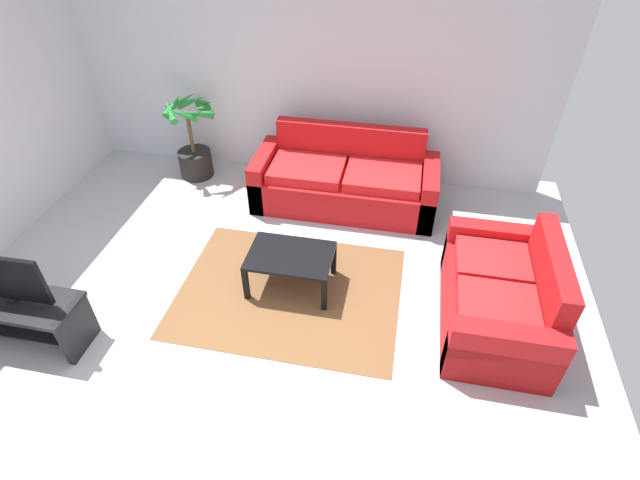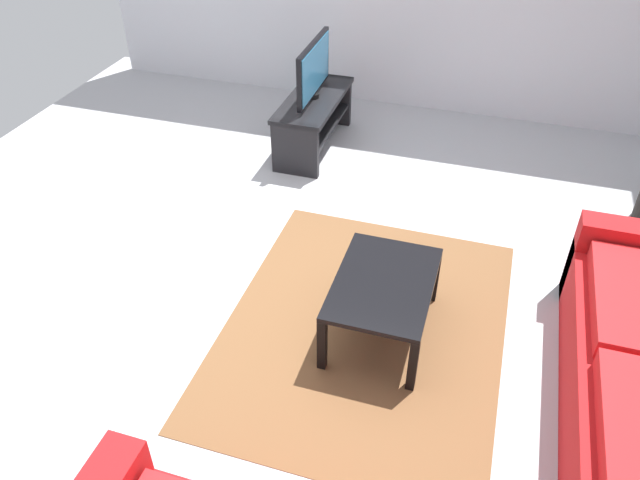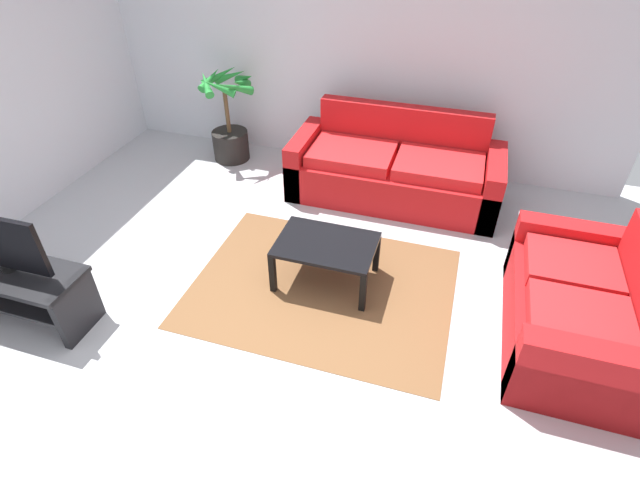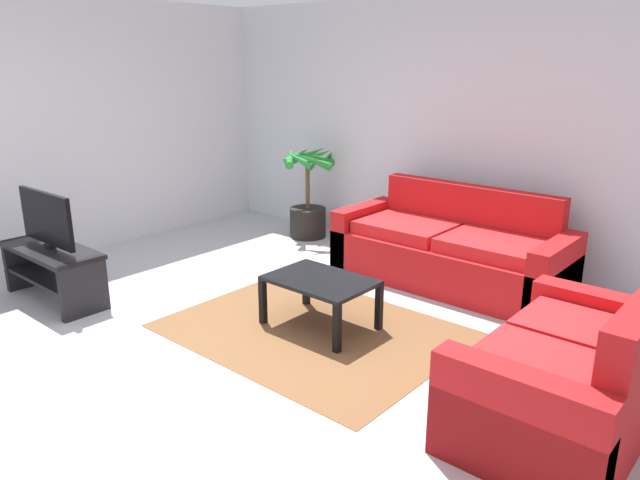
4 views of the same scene
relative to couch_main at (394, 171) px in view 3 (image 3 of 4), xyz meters
The scene contains 8 objects.
ground_plane 2.38m from the couch_main, 104.76° to the right, with size 6.60×6.60×0.00m, color #B2B2B7.
wall_back 1.40m from the couch_main, 130.06° to the left, with size 6.00×0.06×2.70m, color silver.
couch_main is the anchor object (origin of this frame).
couch_loveseat 2.35m from the couch_main, 44.50° to the right, with size 0.90×1.51×0.90m.
tv_stand 3.63m from the couch_main, 132.37° to the right, with size 1.10×0.45×0.49m.
coffee_table 1.58m from the couch_main, 100.80° to the right, with size 0.83×0.57×0.41m.
area_rug 1.71m from the couch_main, 100.16° to the right, with size 2.20×1.70×0.01m, color brown.
potted_palm 2.08m from the couch_main, behind, with size 0.74×0.76×1.11m.
Camera 3 is at (1.21, -2.34, 2.89)m, focal length 27.35 mm.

